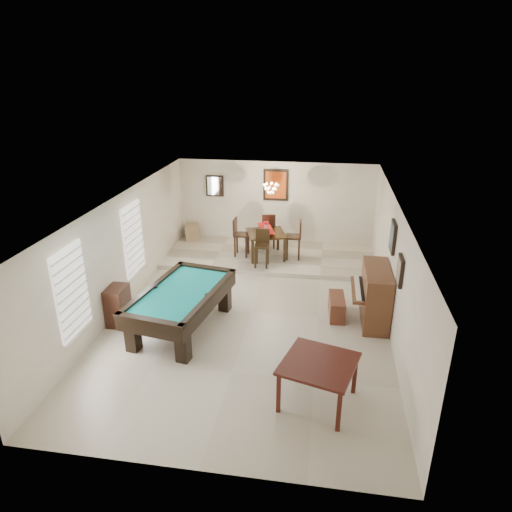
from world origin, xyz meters
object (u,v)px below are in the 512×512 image
(square_table, at_px, (318,382))
(dining_table, at_px, (266,243))
(dining_chair_east, at_px, (293,240))
(dining_chair_west, at_px, (241,237))
(upright_piano, at_px, (369,295))
(corner_bench, at_px, (192,232))
(apothecary_chest, at_px, (118,306))
(chandelier, at_px, (271,185))
(pool_table, at_px, (182,310))
(piano_bench, at_px, (337,307))
(dining_chair_north, at_px, (269,230))
(flower_vase, at_px, (266,225))
(dining_chair_south, at_px, (262,249))

(square_table, relative_size, dining_table, 1.10)
(dining_chair_east, bearing_deg, dining_chair_west, -92.76)
(upright_piano, height_order, corner_bench, upright_piano)
(apothecary_chest, bearing_deg, dining_chair_east, 49.05)
(dining_chair_west, bearing_deg, chandelier, -78.76)
(pool_table, distance_m, piano_bench, 3.42)
(dining_chair_north, distance_m, dining_chair_west, 1.06)
(piano_bench, distance_m, chandelier, 4.11)
(flower_vase, xyz_separation_m, dining_chair_north, (-0.02, 0.79, -0.43))
(piano_bench, height_order, corner_bench, corner_bench)
(upright_piano, relative_size, corner_bench, 2.90)
(dining_chair_east, relative_size, corner_bench, 2.21)
(piano_bench, relative_size, chandelier, 1.41)
(pool_table, bearing_deg, chandelier, 81.53)
(piano_bench, bearing_deg, dining_chair_west, 132.91)
(piano_bench, distance_m, dining_table, 3.57)
(piano_bench, height_order, dining_chair_east, dining_chair_east)
(upright_piano, distance_m, dining_chair_north, 4.64)
(dining_chair_west, bearing_deg, upright_piano, -130.99)
(pool_table, bearing_deg, dining_chair_west, 91.90)
(apothecary_chest, relative_size, dining_chair_south, 0.83)
(apothecary_chest, height_order, dining_chair_west, dining_chair_west)
(pool_table, relative_size, dining_chair_east, 2.33)
(flower_vase, distance_m, chandelier, 1.12)
(dining_table, bearing_deg, dining_chair_north, 91.57)
(flower_vase, height_order, dining_chair_south, flower_vase)
(piano_bench, xyz_separation_m, apothecary_chest, (-4.68, -1.05, 0.20))
(dining_table, relative_size, dining_chair_south, 1.00)
(piano_bench, bearing_deg, upright_piano, -5.01)
(upright_piano, height_order, dining_chair_east, dining_chair_east)
(dining_chair_east, bearing_deg, chandelier, -104.38)
(dining_table, height_order, flower_vase, flower_vase)
(corner_bench, bearing_deg, piano_bench, -41.75)
(pool_table, xyz_separation_m, upright_piano, (3.91, 0.98, 0.18))
(apothecary_chest, distance_m, dining_chair_north, 5.47)
(chandelier, bearing_deg, dining_chair_south, -98.10)
(dining_chair_north, bearing_deg, corner_bench, -13.27)
(pool_table, xyz_separation_m, square_table, (2.92, -1.90, -0.05))
(dining_table, bearing_deg, piano_bench, -55.75)
(dining_table, distance_m, dining_chair_east, 0.80)
(square_table, distance_m, dining_chair_north, 6.88)
(square_table, height_order, apothecary_chest, apothecary_chest)
(piano_bench, relative_size, dining_chair_east, 0.75)
(square_table, distance_m, flower_vase, 6.15)
(square_table, height_order, dining_chair_east, dining_chair_east)
(dining_chair_south, distance_m, dining_chair_east, 1.07)
(dining_chair_south, bearing_deg, upright_piano, -41.11)
(square_table, distance_m, corner_bench, 8.12)
(square_table, bearing_deg, corner_bench, 120.95)
(dining_table, distance_m, dining_chair_north, 0.79)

